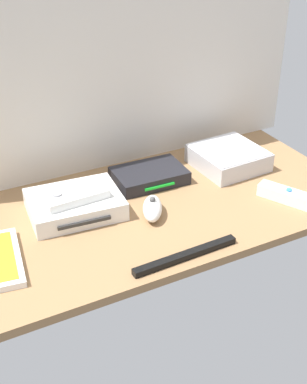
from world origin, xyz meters
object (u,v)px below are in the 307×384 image
game_console (75,204)px  remote_classic_pad (74,194)px  mini_computer (228,158)px  network_router (149,176)px  remote_wand (288,196)px  remote_nunchuk (152,208)px  sensor_bar (186,256)px

game_console → remote_classic_pad: remote_classic_pad is taller
mini_computer → network_router: size_ratio=0.96×
game_console → remote_wand: 50.81cm
mini_computer → remote_classic_pad: remote_classic_pad is taller
remote_wand → remote_nunchuk: (-31.83, 9.46, 0.53)cm
game_console → mini_computer: bearing=8.6°
remote_nunchuk → remote_classic_pad: size_ratio=0.74×
network_router → remote_wand: bearing=-41.6°
remote_nunchuk → remote_wand: bearing=11.2°
mini_computer → remote_nunchuk: size_ratio=1.63×
remote_wand → sensor_bar: remote_wand is taller
network_router → mini_computer: bearing=-4.0°
remote_nunchuk → network_router: bearing=93.3°
sensor_bar → mini_computer: bearing=42.4°
game_console → remote_classic_pad: (-0.24, -0.73, 3.21)cm
remote_nunchuk → remote_classic_pad: (-15.55, 8.73, 3.37)cm
remote_classic_pad → sensor_bar: bearing=-63.9°
mini_computer → sensor_bar: mini_computer is taller
game_console → remote_classic_pad: 3.30cm
remote_wand → mini_computer: bearing=69.6°
game_console → remote_nunchuk: 18.00cm
network_router → sensor_bar: size_ratio=0.77×
mini_computer → remote_nunchuk: (-29.22, -12.17, -0.60)cm
game_console → remote_wand: (47.15, -18.92, -0.69)cm
remote_classic_pad → sensor_bar: (14.32, -25.97, -4.71)cm
remote_classic_pad → game_console: bearing=69.3°
game_console → network_router: bearing=18.3°
game_console → sensor_bar: game_console is taller
remote_wand → sensor_bar: 33.97cm
network_router → sensor_bar: (-7.86, -31.84, -1.00)cm
mini_computer → remote_nunchuk: 31.66cm
game_console → mini_computer: (44.53, 2.71, 0.44)cm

